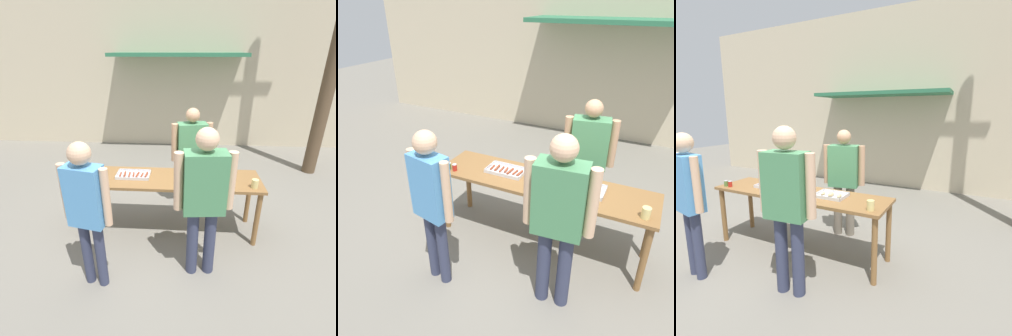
% 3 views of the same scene
% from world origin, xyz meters
% --- Properties ---
extents(ground_plane, '(24.00, 24.00, 0.00)m').
position_xyz_m(ground_plane, '(0.00, 0.00, 0.00)').
color(ground_plane, slate).
extents(building_facade_back, '(12.00, 1.11, 4.50)m').
position_xyz_m(building_facade_back, '(0.00, 3.98, 2.26)').
color(building_facade_back, beige).
rests_on(building_facade_back, ground).
extents(serving_table, '(2.57, 0.68, 0.87)m').
position_xyz_m(serving_table, '(0.00, 0.00, 0.77)').
color(serving_table, brown).
rests_on(serving_table, ground).
extents(food_tray_sausages, '(0.47, 0.28, 0.04)m').
position_xyz_m(food_tray_sausages, '(-0.49, 0.03, 0.89)').
color(food_tray_sausages, silver).
rests_on(food_tray_sausages, serving_table).
extents(food_tray_buns, '(0.41, 0.30, 0.06)m').
position_xyz_m(food_tray_buns, '(0.51, 0.03, 0.89)').
color(food_tray_buns, silver).
rests_on(food_tray_buns, serving_table).
extents(condiment_jar_mustard, '(0.06, 0.06, 0.09)m').
position_xyz_m(condiment_jar_mustard, '(-1.15, -0.23, 0.92)').
color(condiment_jar_mustard, '#567A38').
rests_on(condiment_jar_mustard, serving_table).
extents(condiment_jar_ketchup, '(0.06, 0.06, 0.09)m').
position_xyz_m(condiment_jar_ketchup, '(-1.07, -0.23, 0.92)').
color(condiment_jar_ketchup, '#B22319').
rests_on(condiment_jar_ketchup, serving_table).
extents(beer_cup, '(0.09, 0.09, 0.12)m').
position_xyz_m(beer_cup, '(1.14, -0.21, 0.93)').
color(beer_cup, '#DBC67A').
rests_on(beer_cup, serving_table).
extents(person_server_behind_table, '(0.65, 0.33, 1.70)m').
position_xyz_m(person_server_behind_table, '(0.33, 0.74, 1.00)').
color(person_server_behind_table, '#756B5B').
rests_on(person_server_behind_table, ground).
extents(person_customer_holding_hotdog, '(0.54, 0.28, 1.74)m').
position_xyz_m(person_customer_holding_hotdog, '(-0.76, -1.05, 1.05)').
color(person_customer_holding_hotdog, '#333851').
rests_on(person_customer_holding_hotdog, ground).
extents(person_customer_with_cup, '(0.65, 0.29, 1.83)m').
position_xyz_m(person_customer_with_cup, '(0.44, -0.80, 1.09)').
color(person_customer_with_cup, '#333851').
rests_on(person_customer_with_cup, ground).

